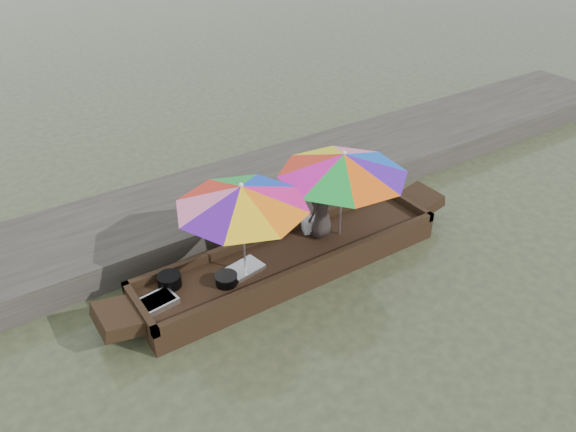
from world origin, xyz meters
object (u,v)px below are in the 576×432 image
umbrella_bow (243,229)px  supply_bag (311,224)px  tray_crayfish (156,302)px  charcoal_grill (226,280)px  umbrella_stern (342,194)px  tray_scallop (245,268)px  boat_hull (291,261)px  vendor (322,207)px  cooking_pot (169,281)px

umbrella_bow → supply_bag: bearing=13.1°
tray_crayfish → charcoal_grill: charcoal_grill is taller
umbrella_stern → tray_scallop: bearing=179.2°
boat_hull → vendor: size_ratio=4.86×
boat_hull → supply_bag: (0.63, 0.34, 0.30)m
tray_scallop → charcoal_grill: charcoal_grill is taller
charcoal_grill → umbrella_stern: (2.23, 0.12, 0.70)m
supply_bag → umbrella_bow: (-1.48, -0.34, 0.65)m
supply_bag → umbrella_bow: umbrella_bow is taller
cooking_pot → supply_bag: bearing=0.6°
charcoal_grill → umbrella_stern: size_ratio=0.15×
vendor → umbrella_bow: size_ratio=0.54×
boat_hull → tray_scallop: bearing=178.3°
boat_hull → supply_bag: bearing=28.7°
boat_hull → umbrella_bow: umbrella_bow is taller
tray_crayfish → umbrella_bow: umbrella_bow is taller
tray_crayfish → tray_scallop: bearing=-0.0°
cooking_pot → charcoal_grill: size_ratio=1.10×
supply_bag → cooking_pot: bearing=-179.4°
tray_crayfish → tray_scallop: size_ratio=1.00×
cooking_pot → umbrella_bow: size_ratio=0.18×
tray_scallop → charcoal_grill: (-0.39, -0.14, 0.05)m
supply_bag → vendor: size_ratio=0.26×
tray_crayfish → boat_hull: bearing=-0.6°
charcoal_grill → vendor: size_ratio=0.30×
tray_crayfish → charcoal_grill: bearing=-7.7°
umbrella_stern → cooking_pot: bearing=173.9°
boat_hull → supply_bag: size_ratio=18.57×
tray_scallop → supply_bag: bearing=12.2°
cooking_pot → vendor: size_ratio=0.33×
umbrella_bow → tray_scallop: bearing=87.8°
umbrella_stern → supply_bag: bearing=135.6°
cooking_pot → umbrella_bow: (1.11, -0.32, 0.68)m
umbrella_stern → tray_crayfish: bearing=179.6°
tray_crayfish → supply_bag: bearing=6.2°
tray_crayfish → charcoal_grill: (1.05, -0.14, 0.03)m
vendor → umbrella_stern: umbrella_stern is taller
umbrella_bow → boat_hull: bearing=0.0°
cooking_pot → charcoal_grill: cooking_pot is taller
cooking_pot → tray_scallop: cooking_pot is taller
cooking_pot → umbrella_bow: umbrella_bow is taller
vendor → tray_scallop: bearing=-13.6°
cooking_pot → tray_crayfish: 0.45m
tray_crayfish → supply_bag: supply_bag is taller
cooking_pot → charcoal_grill: bearing=-31.2°
boat_hull → charcoal_grill: bearing=-174.7°
boat_hull → charcoal_grill: size_ratio=16.10×
boat_hull → vendor: 1.01m
cooking_pot → tray_crayfish: (-0.33, -0.29, -0.05)m
vendor → charcoal_grill: bearing=-10.6°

